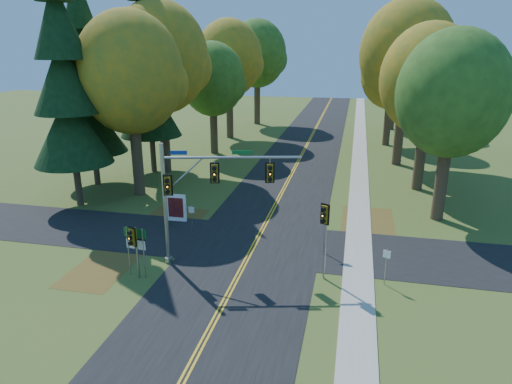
% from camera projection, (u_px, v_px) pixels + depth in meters
% --- Properties ---
extents(ground, '(160.00, 160.00, 0.00)m').
position_uv_depth(ground, '(248.00, 257.00, 26.14)').
color(ground, '#42581F').
rests_on(ground, ground).
extents(road_main, '(8.00, 160.00, 0.02)m').
position_uv_depth(road_main, '(248.00, 257.00, 26.14)').
color(road_main, black).
rests_on(road_main, ground).
extents(road_cross, '(60.00, 6.00, 0.02)m').
position_uv_depth(road_cross, '(255.00, 243.00, 27.99)').
color(road_cross, black).
rests_on(road_cross, ground).
extents(centerline_left, '(0.10, 160.00, 0.01)m').
position_uv_depth(centerline_left, '(246.00, 257.00, 26.15)').
color(centerline_left, gold).
rests_on(centerline_left, road_main).
extents(centerline_right, '(0.10, 160.00, 0.01)m').
position_uv_depth(centerline_right, '(249.00, 257.00, 26.11)').
color(centerline_right, gold).
rests_on(centerline_right, road_main).
extents(sidewalk_east, '(1.60, 160.00, 0.06)m').
position_uv_depth(sidewalk_east, '(358.00, 268.00, 24.87)').
color(sidewalk_east, '#9E998E').
rests_on(sidewalk_east, ground).
extents(leaf_patch_w_near, '(4.00, 6.00, 0.00)m').
position_uv_depth(leaf_patch_w_near, '(169.00, 223.00, 31.17)').
color(leaf_patch_w_near, brown).
rests_on(leaf_patch_w_near, ground).
extents(leaf_patch_e, '(3.50, 8.00, 0.00)m').
position_uv_depth(leaf_patch_e, '(368.00, 228.00, 30.32)').
color(leaf_patch_e, brown).
rests_on(leaf_patch_e, ground).
extents(leaf_patch_w_far, '(3.00, 5.00, 0.00)m').
position_uv_depth(leaf_patch_w_far, '(102.00, 268.00, 24.88)').
color(leaf_patch_w_far, brown).
rests_on(leaf_patch_w_far, ground).
extents(tree_w_a, '(8.00, 8.00, 14.15)m').
position_uv_depth(tree_w_a, '(132.00, 74.00, 34.13)').
color(tree_w_a, '#38281C').
rests_on(tree_w_a, ground).
extents(tree_e_a, '(7.20, 7.20, 12.73)m').
position_uv_depth(tree_e_a, '(454.00, 95.00, 29.25)').
color(tree_e_a, '#38281C').
rests_on(tree_e_a, ground).
extents(tree_w_b, '(8.60, 8.60, 15.38)m').
position_uv_depth(tree_w_b, '(161.00, 58.00, 40.38)').
color(tree_w_b, '#38281C').
rests_on(tree_w_b, ground).
extents(tree_e_b, '(7.60, 7.60, 13.33)m').
position_uv_depth(tree_e_b, '(430.00, 80.00, 35.56)').
color(tree_e_b, '#38281C').
rests_on(tree_e_b, ground).
extents(tree_w_c, '(6.80, 6.80, 11.91)m').
position_uv_depth(tree_w_c, '(213.00, 80.00, 48.28)').
color(tree_w_c, '#38281C').
rests_on(tree_w_c, ground).
extents(tree_e_c, '(8.80, 8.80, 15.79)m').
position_uv_depth(tree_e_c, '(408.00, 54.00, 42.76)').
color(tree_e_c, '#38281C').
rests_on(tree_e_c, ground).
extents(tree_w_d, '(8.20, 8.20, 14.56)m').
position_uv_depth(tree_w_d, '(230.00, 59.00, 55.91)').
color(tree_w_d, '#38281C').
rests_on(tree_w_d, ground).
extents(tree_e_d, '(7.00, 7.00, 12.32)m').
position_uv_depth(tree_e_d, '(392.00, 74.00, 52.16)').
color(tree_e_d, '#38281C').
rests_on(tree_e_d, ground).
extents(tree_w_e, '(8.40, 8.40, 14.97)m').
position_uv_depth(tree_w_e, '(258.00, 54.00, 65.68)').
color(tree_w_e, '#38281C').
rests_on(tree_w_e, ground).
extents(tree_e_e, '(7.80, 7.80, 13.74)m').
position_uv_depth(tree_e_e, '(397.00, 62.00, 61.54)').
color(tree_e_e, '#38281C').
rests_on(tree_e_e, ground).
extents(pine_a, '(5.60, 5.60, 19.48)m').
position_uv_depth(pine_a, '(65.00, 81.00, 31.78)').
color(pine_a, '#38281C').
rests_on(pine_a, ground).
extents(pine_b, '(5.60, 5.60, 17.31)m').
position_uv_depth(pine_b, '(87.00, 88.00, 37.04)').
color(pine_b, '#38281C').
rests_on(pine_b, ground).
extents(pine_c, '(5.60, 5.60, 20.56)m').
position_uv_depth(pine_c, '(147.00, 66.00, 40.59)').
color(pine_c, '#38281C').
rests_on(pine_c, ground).
extents(traffic_mast, '(7.31, 2.19, 6.80)m').
position_uv_depth(traffic_mast, '(199.00, 188.00, 24.23)').
color(traffic_mast, '#96989F').
rests_on(traffic_mast, ground).
extents(east_signal_pole, '(0.46, 0.56, 4.21)m').
position_uv_depth(east_signal_pole, '(325.00, 223.00, 22.71)').
color(east_signal_pole, '#9899A0').
rests_on(east_signal_pole, ground).
extents(ped_signal_pole, '(0.45, 0.54, 2.93)m').
position_uv_depth(ped_signal_pole, '(133.00, 241.00, 23.08)').
color(ped_signal_pole, gray).
rests_on(ped_signal_pole, ground).
extents(route_sign_cluster, '(1.29, 0.19, 2.77)m').
position_uv_depth(route_sign_cluster, '(135.00, 242.00, 23.52)').
color(route_sign_cluster, gray).
rests_on(route_sign_cluster, ground).
extents(info_kiosk, '(1.39, 0.24, 1.92)m').
position_uv_depth(info_kiosk, '(176.00, 208.00, 31.19)').
color(info_kiosk, white).
rests_on(info_kiosk, ground).
extents(reg_sign_e_north, '(0.47, 0.08, 2.44)m').
position_uv_depth(reg_sign_e_north, '(325.00, 227.00, 26.14)').
color(reg_sign_e_north, gray).
rests_on(reg_sign_e_north, ground).
extents(reg_sign_e_south, '(0.36, 0.17, 1.97)m').
position_uv_depth(reg_sign_e_south, '(386.00, 261.00, 22.83)').
color(reg_sign_e_south, gray).
rests_on(reg_sign_e_south, ground).
extents(reg_sign_w, '(0.38, 0.06, 1.98)m').
position_uv_depth(reg_sign_w, '(192.00, 215.00, 28.78)').
color(reg_sign_w, gray).
rests_on(reg_sign_w, ground).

